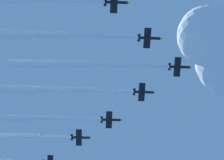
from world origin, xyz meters
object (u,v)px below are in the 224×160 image
object	(u,v)px
jet_port_mid	(7,118)
jet_port_inner	(50,90)
jet_starboard_inner	(47,35)
jet_starboard_mid	(5,0)
jet_lead	(68,64)

from	to	relation	value
jet_port_mid	jet_port_inner	bearing A→B (deg)	-94.27
jet_starboard_inner	jet_starboard_mid	world-z (taller)	jet_starboard_mid
jet_lead	jet_port_inner	bearing A→B (deg)	63.73
jet_starboard_inner	jet_lead	bearing A→B (deg)	7.18
jet_port_inner	jet_starboard_inner	xyz separation A→B (m)	(-24.34, -17.32, -1.63)
jet_lead	jet_port_inner	distance (m)	16.96
jet_port_inner	jet_starboard_mid	distance (m)	46.72
jet_port_inner	jet_port_mid	bearing A→B (deg)	85.73
jet_port_inner	jet_starboard_inner	world-z (taller)	jet_port_inner
jet_lead	jet_starboard_mid	size ratio (longest dim) A/B	1.08
jet_lead	jet_starboard_mid	world-z (taller)	jet_starboard_mid
jet_starboard_mid	jet_port_mid	bearing A→B (deg)	38.90
jet_starboard_inner	jet_port_mid	xyz separation A→B (m)	(26.15, 41.57, -0.58)
jet_port_mid	jet_starboard_mid	bearing A→B (deg)	-141.10
jet_port_mid	jet_starboard_inner	bearing A→B (deg)	-122.17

